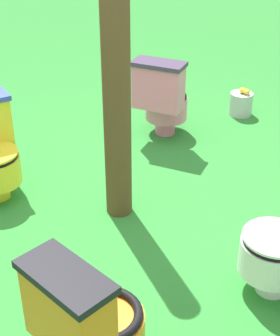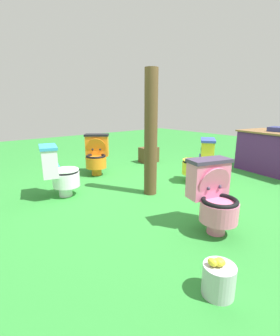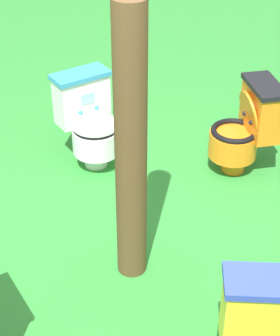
{
  "view_description": "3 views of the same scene",
  "coord_description": "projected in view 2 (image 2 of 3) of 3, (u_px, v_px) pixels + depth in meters",
  "views": [
    {
      "loc": [
        -3.0,
        -0.57,
        2.16
      ],
      "look_at": [
        -0.14,
        -0.26,
        0.46
      ],
      "focal_mm": 56.46,
      "sensor_mm": 36.0,
      "label": 1
    },
    {
      "loc": [
        2.49,
        -2.31,
        1.25
      ],
      "look_at": [
        -0.09,
        -0.18,
        0.37
      ],
      "focal_mm": 25.81,
      "sensor_mm": 36.0,
      "label": 2
    },
    {
      "loc": [
        2.02,
        1.66,
        2.55
      ],
      "look_at": [
        -0.31,
        -0.32,
        0.48
      ],
      "focal_mm": 61.49,
      "sensor_mm": 36.0,
      "label": 3
    }
  ],
  "objects": [
    {
      "name": "toilet_pink",
      "position": [
        214.0,
        195.0,
        2.4
      ],
      "size": [
        0.59,
        0.53,
        0.73
      ],
      "rotation": [
        0.0,
        0.0,
        4.4
      ],
      "color": "pink",
      "rests_on": "ground"
    },
    {
      "name": "small_crate",
      "position": [
        149.0,
        155.0,
        5.38
      ],
      "size": [
        0.29,
        0.41,
        0.33
      ],
      "primitive_type": "cube",
      "rotation": [
        0.0,
        0.0,
        1.5
      ],
      "color": "brown",
      "rests_on": "ground"
    },
    {
      "name": "ground",
      "position": [
        153.0,
        191.0,
        3.6
      ],
      "size": [
        14.0,
        14.0,
        0.0
      ],
      "primitive_type": "plane",
      "color": "#2D8433"
    },
    {
      "name": "toilet_orange",
      "position": [
        97.0,
        154.0,
        4.42
      ],
      "size": [
        0.64,
        0.62,
        0.73
      ],
      "rotation": [
        0.0,
        0.0,
        4.04
      ],
      "color": "orange",
      "rests_on": "ground"
    },
    {
      "name": "toilet_white",
      "position": [
        59.0,
        171.0,
        3.3
      ],
      "size": [
        0.52,
        0.58,
        0.73
      ],
      "rotation": [
        0.0,
        0.0,
        6.01
      ],
      "color": "white",
      "rests_on": "ground"
    },
    {
      "name": "wooden_post",
      "position": [
        151.0,
        134.0,
        3.3
      ],
      "size": [
        0.18,
        0.18,
        1.71
      ],
      "primitive_type": "cylinder",
      "color": "brown",
      "rests_on": "ground"
    },
    {
      "name": "toilet_yellow",
      "position": [
        200.0,
        161.0,
        3.91
      ],
      "size": [
        0.63,
        0.62,
        0.73
      ],
      "rotation": [
        0.0,
        0.0,
        2.22
      ],
      "color": "yellow",
      "rests_on": "ground"
    },
    {
      "name": "lemon_bucket",
      "position": [
        219.0,
        279.0,
        1.62
      ],
      "size": [
        0.22,
        0.22,
        0.28
      ],
      "color": "#B7B7BF",
      "rests_on": "ground"
    }
  ]
}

